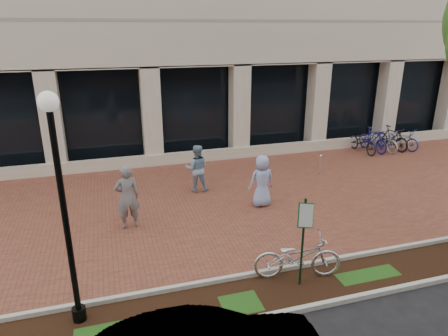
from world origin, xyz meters
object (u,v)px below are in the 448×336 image
object	(u,v)px
parking_sign	(304,231)
bike_rack_cluster	(382,140)
pedestrian_right	(262,181)
pedestrian_left	(127,197)
bollard	(320,165)
lamppost	(63,203)
locked_bicycle	(297,257)
pedestrian_mid	(197,168)

from	to	relation	value
parking_sign	bike_rack_cluster	size ratio (longest dim) A/B	0.70
pedestrian_right	bike_rack_cluster	xyz separation A→B (m)	(8.08, 4.30, -0.34)
pedestrian_left	bollard	world-z (taller)	pedestrian_left
pedestrian_left	bike_rack_cluster	size ratio (longest dim) A/B	0.63
lamppost	pedestrian_right	world-z (taller)	lamppost
parking_sign	bike_rack_cluster	world-z (taller)	parking_sign
lamppost	bollard	xyz separation A→B (m)	(9.12, 6.29, -2.21)
parking_sign	locked_bicycle	size ratio (longest dim) A/B	1.05
bollard	pedestrian_right	bearing A→B (deg)	-148.53
bike_rack_cluster	bollard	bearing A→B (deg)	-162.82
parking_sign	lamppost	xyz separation A→B (m)	(-4.92, 0.23, 1.23)
parking_sign	locked_bicycle	distance (m)	0.93
pedestrian_right	bike_rack_cluster	world-z (taller)	pedestrian_right
locked_bicycle	pedestrian_mid	world-z (taller)	pedestrian_mid
pedestrian_mid	pedestrian_right	world-z (taller)	pedestrian_right
lamppost	bike_rack_cluster	world-z (taller)	lamppost
lamppost	pedestrian_right	bearing A→B (deg)	36.35
pedestrian_left	pedestrian_right	bearing A→B (deg)	-179.27
parking_sign	bollard	size ratio (longest dim) A/B	2.53
lamppost	locked_bicycle	size ratio (longest dim) A/B	2.24
parking_sign	pedestrian_mid	xyz separation A→B (m)	(-1.00, 6.31, -0.54)
parking_sign	locked_bicycle	world-z (taller)	parking_sign
pedestrian_mid	bollard	size ratio (longest dim) A/B	2.01
parking_sign	pedestrian_left	xyz separation A→B (m)	(-3.62, 4.10, -0.43)
bike_rack_cluster	parking_sign	bearing A→B (deg)	-143.66
bike_rack_cluster	pedestrian_left	bearing A→B (deg)	-167.87
locked_bicycle	bollard	xyz separation A→B (m)	(4.14, 6.20, -0.11)
lamppost	bollard	size ratio (longest dim) A/B	5.41
parking_sign	bollard	bearing A→B (deg)	80.59
lamppost	pedestrian_mid	bearing A→B (deg)	57.23
pedestrian_mid	lamppost	bearing A→B (deg)	68.44
parking_sign	locked_bicycle	xyz separation A→B (m)	(0.06, 0.32, -0.87)
parking_sign	pedestrian_right	distance (m)	4.53
bike_rack_cluster	locked_bicycle	bearing A→B (deg)	-144.53
lamppost	bollard	world-z (taller)	lamppost
pedestrian_left	bike_rack_cluster	bearing A→B (deg)	-163.17
locked_bicycle	bike_rack_cluster	distance (m)	12.18
lamppost	pedestrian_left	world-z (taller)	lamppost
pedestrian_mid	pedestrian_right	size ratio (longest dim) A/B	0.99
lamppost	bike_rack_cluster	bearing A→B (deg)	31.67
locked_bicycle	pedestrian_left	xyz separation A→B (m)	(-3.69, 3.78, 0.44)
bollard	bike_rack_cluster	xyz separation A→B (m)	(4.67, 2.22, 0.10)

